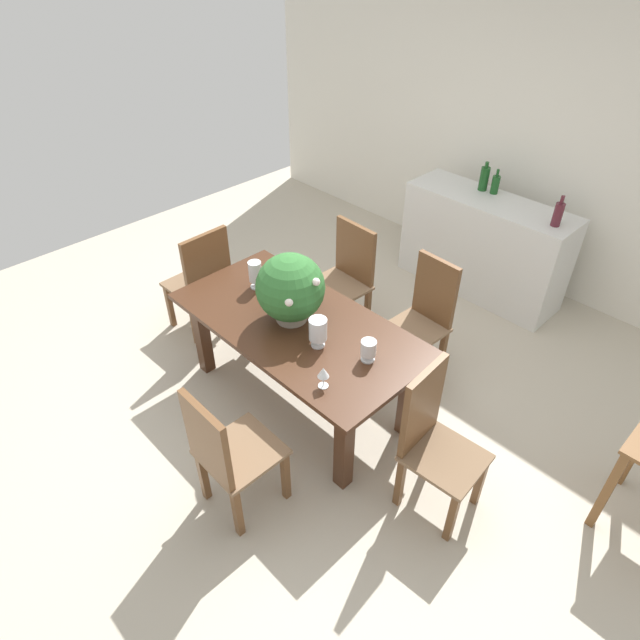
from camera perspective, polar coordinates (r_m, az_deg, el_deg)
ground_plane at (r=4.34m, az=-0.01°, el=-6.67°), size 7.04×7.04×0.00m
back_wall at (r=5.53m, az=20.63°, el=17.20°), size 6.40×0.10×2.60m
dining_table at (r=3.81m, az=-2.40°, el=-1.68°), size 1.83×0.93×0.74m
chair_head_end at (r=4.64m, az=-12.27°, el=4.38°), size 0.46×0.48×0.99m
chair_far_left at (r=4.63m, az=2.82°, el=5.00°), size 0.49×0.45×0.96m
chair_near_right at (r=3.25m, az=-9.93°, el=-13.55°), size 0.43×0.45×0.97m
chair_far_right at (r=4.21m, az=10.98°, el=0.57°), size 0.43×0.45×0.99m
chair_foot_end at (r=3.31m, az=11.79°, el=-11.94°), size 0.47×0.44×1.03m
flower_centerpiece at (r=3.61m, az=-3.14°, el=3.34°), size 0.47×0.47×0.50m
crystal_vase_left at (r=3.46m, az=-0.22°, el=-1.06°), size 0.12×0.12×0.21m
crystal_vase_center_near at (r=3.39m, az=5.14°, el=-3.08°), size 0.10×0.10×0.15m
crystal_vase_right at (r=4.03m, az=-6.87°, el=5.00°), size 0.10×0.10×0.22m
wine_glass at (r=3.19m, az=0.35°, el=-5.62°), size 0.07×0.07×0.15m
kitchen_counter at (r=5.37m, az=16.83°, el=7.50°), size 1.55×0.50×0.94m
wine_bottle_amber at (r=5.27m, az=18.03°, el=13.47°), size 0.07×0.07×0.23m
wine_bottle_tall at (r=5.30m, az=16.96°, el=14.13°), size 0.08×0.08×0.26m
wine_bottle_clear at (r=4.85m, az=23.84°, el=10.21°), size 0.08×0.08×0.26m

